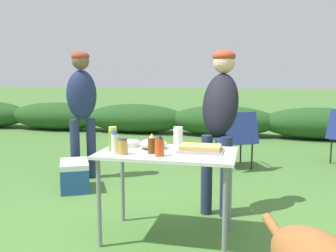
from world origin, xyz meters
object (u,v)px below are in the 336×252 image
folding_table (168,161)px  camp_chair_green_behind_table (237,137)px  relish_jar (113,139)px  hot_sauce_bottle (159,146)px  beer_bottle (152,144)px  plate_stack (127,144)px  standing_person_in_dark_puffer (220,111)px  cooler_box (75,175)px  paper_cup_stack (178,137)px  spice_jar (123,146)px  food_tray (200,149)px  mayo_bottle (115,142)px  standing_person_with_beanie (82,101)px  mixing_bowl (153,144)px

folding_table → camp_chair_green_behind_table: 2.51m
relish_jar → hot_sauce_bottle: relish_jar is taller
beer_bottle → hot_sauce_bottle: size_ratio=0.96×
folding_table → plate_stack: bearing=160.6°
standing_person_in_dark_puffer → cooler_box: (-1.72, 0.31, -0.84)m
paper_cup_stack → spice_jar: (-0.36, -0.40, -0.02)m
plate_stack → camp_chair_green_behind_table: bearing=70.1°
beer_bottle → paper_cup_stack: bearing=65.5°
relish_jar → spice_jar: bearing=-41.7°
standing_person_in_dark_puffer → relish_jar: bearing=-127.3°
standing_person_in_dark_puffer → food_tray: bearing=-90.0°
beer_bottle → hot_sauce_bottle: (0.08, -0.07, 0.00)m
mayo_bottle → standing_person_with_beanie: bearing=123.1°
folding_table → mayo_bottle: mayo_bottle is taller
spice_jar → beer_bottle: beer_bottle is taller
mixing_bowl → mayo_bottle: mayo_bottle is taller
spice_jar → beer_bottle: (0.21, 0.08, 0.01)m
folding_table → spice_jar: (-0.32, -0.18, 0.14)m
folding_table → mixing_bowl: mixing_bowl is taller
paper_cup_stack → hot_sauce_bottle: 0.40m
plate_stack → standing_person_in_dark_puffer: standing_person_in_dark_puffer is taller
folding_table → camp_chair_green_behind_table: (0.45, 2.46, -0.20)m
mixing_bowl → relish_jar: relish_jar is taller
mixing_bowl → mayo_bottle: bearing=-134.4°
mixing_bowl → beer_bottle: (0.04, -0.19, 0.04)m
mayo_bottle → standing_person_in_dark_puffer: size_ratio=0.12×
standing_person_with_beanie → camp_chair_green_behind_table: 2.21m
folding_table → relish_jar: bearing=-171.3°
plate_stack → standing_person_in_dark_puffer: (0.75, 0.59, 0.24)m
food_tray → paper_cup_stack: (-0.22, 0.17, 0.06)m
spice_jar → standing_person_in_dark_puffer: (0.67, 0.91, 0.20)m
mixing_bowl → spice_jar: size_ratio=1.79×
beer_bottle → standing_person_with_beanie: 2.13m
standing_person_with_beanie → camp_chair_green_behind_table: size_ratio=1.97×
folding_table → relish_jar: relish_jar is taller
mayo_bottle → camp_chair_green_behind_table: bearing=72.2°
mayo_bottle → cooler_box: 1.68m
food_tray → hot_sauce_bottle: (-0.29, -0.22, 0.05)m
mayo_bottle → cooler_box: (-0.98, 1.19, -0.66)m
hot_sauce_bottle → plate_stack: bearing=140.1°
food_tray → hot_sauce_bottle: size_ratio=2.17×
mixing_bowl → cooler_box: bearing=142.3°
hot_sauce_bottle → standing_person_with_beanie: size_ratio=0.10×
spice_jar → beer_bottle: size_ratio=0.83×
hot_sauce_bottle → standing_person_in_dark_puffer: standing_person_in_dark_puffer is taller
paper_cup_stack → beer_bottle: 0.35m
food_tray → standing_person_in_dark_puffer: 0.72m
relish_jar → cooler_box: relish_jar is taller
standing_person_in_dark_puffer → folding_table: bearing=-108.1°
folding_table → mixing_bowl: 0.21m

